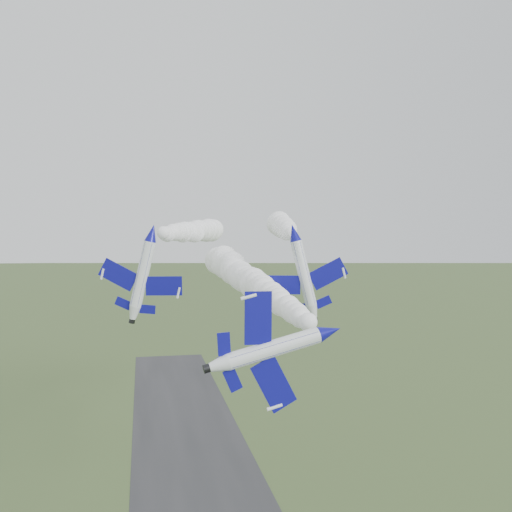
{
  "coord_description": "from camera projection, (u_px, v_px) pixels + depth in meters",
  "views": [
    {
      "loc": [
        -9.82,
        -52.65,
        43.8
      ],
      "look_at": [
        4.36,
        17.65,
        41.54
      ],
      "focal_mm": 40.0,
      "sensor_mm": 36.0,
      "label": 1
    }
  ],
  "objects": [
    {
      "name": "jet_lead",
      "position": [
        330.0,
        332.0,
        48.65
      ],
      "size": [
        3.56,
        12.3,
        9.89
      ],
      "rotation": [
        0.0,
        1.34,
        0.06
      ],
      "color": "white"
    },
    {
      "name": "smoke_trail_jet_lead",
      "position": [
        250.0,
        281.0,
        78.87
      ],
      "size": [
        8.37,
        56.54,
        5.01
      ],
      "primitive_type": null,
      "rotation": [
        0.0,
        0.0,
        0.06
      ],
      "color": "white"
    },
    {
      "name": "jet_pair_left",
      "position": [
        152.0,
        233.0,
        72.82
      ],
      "size": [
        10.83,
        12.97,
        3.87
      ],
      "rotation": [
        0.0,
        0.23,
        -0.27
      ],
      "color": "white"
    },
    {
      "name": "smoke_trail_jet_pair_left",
      "position": [
        195.0,
        231.0,
        106.55
      ],
      "size": [
        20.86,
        59.97,
        4.89
      ],
      "primitive_type": null,
      "rotation": [
        0.0,
        0.0,
        -0.27
      ],
      "color": "white"
    },
    {
      "name": "jet_pair_right",
      "position": [
        294.0,
        232.0,
        76.76
      ],
      "size": [
        11.26,
        13.64,
        4.05
      ],
      "rotation": [
        0.0,
        -0.24,
        -0.18
      ],
      "color": "white"
    },
    {
      "name": "smoke_trail_jet_pair_right",
      "position": [
        283.0,
        227.0,
        111.04
      ],
      "size": [
        16.29,
        61.94,
        5.42
      ],
      "primitive_type": null,
      "rotation": [
        0.0,
        0.0,
        -0.18
      ],
      "color": "white"
    }
  ]
}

